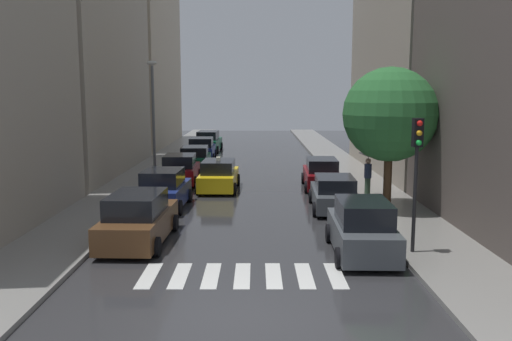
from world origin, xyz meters
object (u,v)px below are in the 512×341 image
object	(u,v)px
parked_car_left_second	(163,190)
taxi_midroad	(218,176)
parked_car_left_sixth	(208,142)
parked_car_left_third	(180,170)
parked_car_right_second	(334,194)
parked_car_right_nearest	(362,230)
traffic_light_right_corner	(416,155)
parked_car_right_third	(321,174)
parked_car_left_fourth	(194,159)
street_tree_right	(389,115)
pedestrian_foreground	(368,165)
lamp_post_left	(153,112)
parked_car_left_nearest	(138,220)
parked_car_left_fifth	(201,149)

from	to	relation	value
parked_car_left_second	taxi_midroad	size ratio (longest dim) A/B	0.93
parked_car_left_sixth	parked_car_left_second	bearing A→B (deg)	-177.22
parked_car_left_third	parked_car_right_second	distance (m)	10.39
parked_car_right_nearest	traffic_light_right_corner	xyz separation A→B (m)	(1.61, -0.17, 2.44)
parked_car_right_nearest	traffic_light_right_corner	bearing A→B (deg)	-94.27
parked_car_right_third	parked_car_left_second	bearing A→B (deg)	124.43
parked_car_left_sixth	parked_car_right_second	distance (m)	24.66
parked_car_left_second	parked_car_left_fourth	xyz separation A→B (m)	(0.05, 12.13, -0.08)
traffic_light_right_corner	street_tree_right	bearing A→B (deg)	83.55
pedestrian_foreground	traffic_light_right_corner	bearing A→B (deg)	102.75
taxi_midroad	lamp_post_left	xyz separation A→B (m)	(-3.94, 2.72, 3.34)
parked_car_left_fourth	parked_car_right_nearest	bearing A→B (deg)	-160.22
parked_car_left_sixth	parked_car_left_nearest	bearing A→B (deg)	-177.08
parked_car_left_fifth	lamp_post_left	size ratio (longest dim) A/B	0.61
parked_car_right_nearest	taxi_midroad	world-z (taller)	parked_car_right_nearest
parked_car_left_third	parked_car_left_sixth	bearing A→B (deg)	-1.63
parked_car_left_fourth	parked_car_left_sixth	size ratio (longest dim) A/B	0.89
street_tree_right	lamp_post_left	distance (m)	14.13
parked_car_left_fourth	parked_car_right_second	distance (m)	14.62
parked_car_left_fourth	parked_car_left_sixth	bearing A→B (deg)	-1.57
parked_car_left_fifth	parked_car_right_third	distance (m)	14.64
parked_car_left_fifth	pedestrian_foreground	bearing A→B (deg)	-148.06
parked_car_left_sixth	street_tree_right	bearing A→B (deg)	-154.37
street_tree_right	parked_car_right_nearest	bearing A→B (deg)	-110.15
parked_car_right_third	street_tree_right	world-z (taller)	street_tree_right
pedestrian_foreground	parked_car_left_nearest	bearing A→B (deg)	54.73
parked_car_left_third	parked_car_left_fifth	distance (m)	10.90
parked_car_left_sixth	traffic_light_right_corner	bearing A→B (deg)	-160.24
parked_car_left_nearest	parked_car_left_third	world-z (taller)	parked_car_left_nearest
parked_car_right_nearest	parked_car_right_third	world-z (taller)	parked_car_right_nearest
taxi_midroad	parked_car_right_second	bearing A→B (deg)	-129.64
parked_car_left_fifth	parked_car_right_second	world-z (taller)	parked_car_left_fifth
taxi_midroad	traffic_light_right_corner	size ratio (longest dim) A/B	1.04
parked_car_left_second	parked_car_right_nearest	bearing A→B (deg)	-130.26
parked_car_right_nearest	taxi_midroad	distance (m)	12.77
street_tree_right	parked_car_right_third	bearing A→B (deg)	111.75
parked_car_right_second	parked_car_left_sixth	bearing A→B (deg)	20.55
parked_car_left_fourth	street_tree_right	xyz separation A→B (m)	(9.94, -12.74, 3.52)
traffic_light_right_corner	pedestrian_foreground	bearing A→B (deg)	87.17
parked_car_left_third	lamp_post_left	world-z (taller)	lamp_post_left
parked_car_right_nearest	taxi_midroad	size ratio (longest dim) A/B	0.97
parked_car_left_third	parked_car_left_fourth	xyz separation A→B (m)	(0.21, 5.67, -0.05)
parked_car_left_third	parked_car_left_second	bearing A→B (deg)	-179.67
parked_car_left_nearest	parked_car_left_fourth	distance (m)	17.77
taxi_midroad	lamp_post_left	distance (m)	5.83
parked_car_right_second	parked_car_right_third	distance (m)	5.30
parked_car_left_second	street_tree_right	size ratio (longest dim) A/B	0.67
taxi_midroad	street_tree_right	world-z (taller)	street_tree_right
parked_car_right_second	traffic_light_right_corner	world-z (taller)	traffic_light_right_corner
parked_car_left_fourth	pedestrian_foreground	world-z (taller)	pedestrian_foreground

